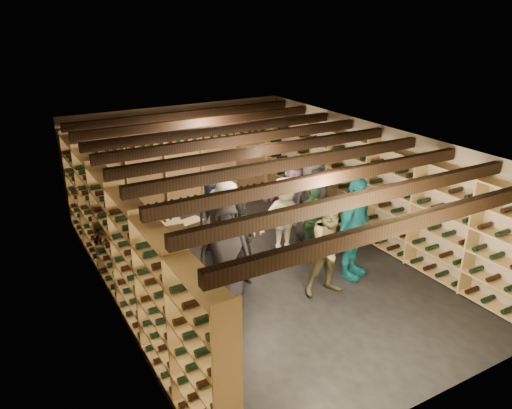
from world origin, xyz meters
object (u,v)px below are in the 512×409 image
object	(u,v)px
person_9	(227,224)
person_11	(294,198)
person_1	(241,243)
person_4	(354,229)
crate_loose	(302,219)
person_6	(214,213)
crate_stack_left	(171,233)
person_8	(312,192)
person_2	(331,247)
person_0	(224,255)
person_5	(131,230)
person_12	(312,201)
crate_stack_right	(190,228)
person_10	(313,221)
person_3	(284,217)

from	to	relation	value
person_9	person_11	size ratio (longest dim) A/B	1.06
person_1	person_4	size ratio (longest dim) A/B	0.85
crate_loose	person_6	size ratio (longest dim) A/B	0.34
crate_stack_left	person_8	bearing A→B (deg)	-10.83
person_2	person_11	bearing A→B (deg)	78.65
person_1	person_4	world-z (taller)	person_4
person_0	person_5	xyz separation A→B (m)	(-0.98, 1.80, -0.07)
person_2	person_12	world-z (taller)	person_12
person_4	person_8	world-z (taller)	person_4
crate_stack_right	person_2	bearing A→B (deg)	-70.66
person_10	person_5	bearing A→B (deg)	-179.81
person_9	person_12	world-z (taller)	person_12
person_0	person_2	size ratio (longest dim) A/B	1.06
person_2	person_1	bearing A→B (deg)	149.07
person_5	person_1	bearing A→B (deg)	-59.11
person_1	person_6	bearing A→B (deg)	58.58
person_9	person_12	bearing A→B (deg)	17.63
person_4	person_12	xyz separation A→B (m)	(0.27, 1.61, -0.07)
person_1	person_3	world-z (taller)	person_1
person_11	person_12	xyz separation A→B (m)	(0.08, -0.54, 0.10)
person_4	person_6	bearing A→B (deg)	102.16
person_2	person_4	world-z (taller)	person_4
person_1	person_6	xyz separation A→B (m)	(0.22, 1.57, -0.06)
person_2	person_5	distance (m)	3.55
crate_loose	person_6	bearing A→B (deg)	-176.86
person_5	person_0	bearing A→B (deg)	-78.04
person_8	person_11	distance (m)	0.55
person_2	person_4	xyz separation A→B (m)	(0.70, 0.25, 0.08)
crate_loose	person_12	distance (m)	1.17
person_4	person_11	world-z (taller)	person_4
crate_loose	person_0	bearing A→B (deg)	-144.74
crate_stack_left	person_0	world-z (taller)	person_0
person_11	person_12	bearing A→B (deg)	-63.18
person_3	person_6	bearing A→B (deg)	150.39
person_8	person_9	world-z (taller)	person_9
person_8	person_9	xyz separation A→B (m)	(-2.46, -0.72, 0.05)
person_5	person_6	world-z (taller)	person_5
person_9	person_12	size ratio (longest dim) A/B	0.94
person_1	person_9	bearing A→B (deg)	57.47
crate_loose	person_4	bearing A→B (deg)	-103.92
person_8	person_4	bearing A→B (deg)	-103.40
person_6	crate_loose	bearing A→B (deg)	-0.21
person_8	crate_stack_right	bearing A→B (deg)	167.37
person_6	person_12	size ratio (longest dim) A/B	0.85
person_5	person_10	world-z (taller)	person_5
crate_stack_left	person_10	xyz separation A→B (m)	(2.20, -1.87, 0.50)
crate_loose	person_3	size ratio (longest dim) A/B	0.31
person_12	person_5	bearing A→B (deg)	173.42
crate_stack_right	person_6	size ratio (longest dim) A/B	0.37
crate_stack_left	person_11	world-z (taller)	person_11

